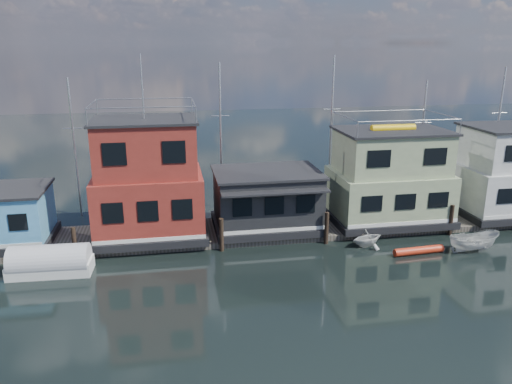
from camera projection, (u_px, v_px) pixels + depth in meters
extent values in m
plane|color=black|center=(325.00, 319.00, 24.20)|extent=(160.00, 160.00, 0.00)
cube|color=#595147|center=(273.00, 229.00, 35.46)|extent=(48.00, 5.00, 0.40)
cube|color=black|center=(2.00, 240.00, 32.32)|extent=(6.40, 4.90, 0.50)
cube|color=black|center=(151.00, 230.00, 33.91)|extent=(7.40, 5.90, 0.50)
cube|color=maroon|center=(149.00, 201.00, 33.31)|extent=(7.00, 5.50, 3.74)
cube|color=maroon|center=(146.00, 148.00, 32.27)|extent=(6.30, 4.95, 3.46)
cube|color=black|center=(144.00, 120.00, 31.76)|extent=(6.65, 5.23, 0.16)
cylinder|color=silver|center=(142.00, 87.00, 31.16)|extent=(0.08, 0.08, 4.00)
cube|color=black|center=(267.00, 223.00, 35.25)|extent=(7.40, 5.40, 0.50)
cube|color=black|center=(267.00, 197.00, 34.69)|extent=(7.00, 5.00, 3.40)
cube|color=black|center=(267.00, 172.00, 34.18)|extent=(7.30, 5.30, 0.16)
cube|color=black|center=(275.00, 192.00, 31.71)|extent=(7.00, 1.20, 0.12)
cube|color=black|center=(386.00, 216.00, 36.76)|extent=(8.40, 5.90, 0.50)
cube|color=#98A77B|center=(388.00, 192.00, 36.24)|extent=(8.00, 5.50, 3.12)
cube|color=#98A77B|center=(391.00, 152.00, 35.38)|extent=(7.20, 4.95, 2.88)
cube|color=black|center=(393.00, 131.00, 34.94)|extent=(7.60, 5.23, 0.16)
cylinder|color=yellow|center=(393.00, 128.00, 34.89)|extent=(3.20, 0.56, 0.56)
cube|color=black|center=(508.00, 208.00, 38.43)|extent=(8.40, 5.90, 0.50)
cube|color=silver|center=(511.00, 186.00, 37.91)|extent=(8.00, 5.50, 3.12)
cylinder|color=#2D2116|center=(75.00, 244.00, 30.39)|extent=(0.28, 0.28, 2.20)
cylinder|color=#2D2116|center=(222.00, 235.00, 31.90)|extent=(0.28, 0.28, 2.20)
cylinder|color=#2D2116|center=(327.00, 228.00, 33.07)|extent=(0.28, 0.28, 2.20)
cylinder|color=#2D2116|center=(451.00, 220.00, 34.57)|extent=(0.28, 0.28, 2.20)
cylinder|color=silver|center=(75.00, 149.00, 37.34)|extent=(0.16, 0.16, 10.50)
cylinder|color=silver|center=(73.00, 128.00, 36.88)|extent=(1.40, 0.06, 0.06)
cylinder|color=silver|center=(221.00, 138.00, 39.03)|extent=(0.16, 0.16, 11.50)
cylinder|color=silver|center=(220.00, 116.00, 38.54)|extent=(1.40, 0.06, 0.06)
cylinder|color=silver|center=(331.00, 131.00, 40.47)|extent=(0.16, 0.16, 12.00)
cylinder|color=silver|center=(332.00, 109.00, 39.95)|extent=(1.40, 0.06, 0.06)
cylinder|color=silver|center=(421.00, 140.00, 42.09)|extent=(0.16, 0.16, 10.00)
cylinder|color=silver|center=(423.00, 123.00, 41.66)|extent=(1.40, 0.06, 0.06)
cylinder|color=silver|center=(497.00, 132.00, 43.12)|extent=(0.16, 0.16, 11.00)
cylinder|color=silver|center=(500.00, 113.00, 42.65)|extent=(1.40, 0.06, 0.06)
cylinder|color=red|center=(419.00, 250.00, 31.64)|extent=(3.38, 0.72, 0.49)
imported|color=silver|center=(474.00, 242.00, 31.94)|extent=(3.42, 1.31, 1.32)
cube|color=silver|center=(51.00, 268.00, 28.90)|extent=(4.72, 1.97, 0.77)
cylinder|color=silver|center=(50.00, 261.00, 28.77)|extent=(4.50, 2.07, 1.88)
imported|color=silver|center=(367.00, 238.00, 32.77)|extent=(2.75, 2.54, 1.20)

